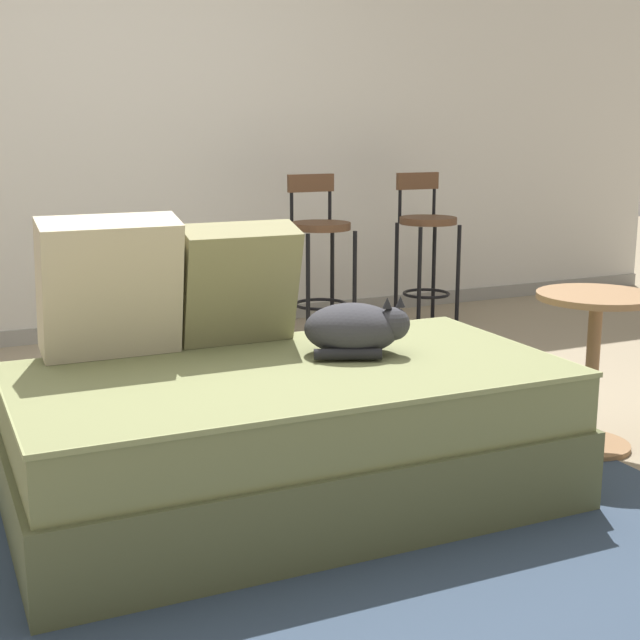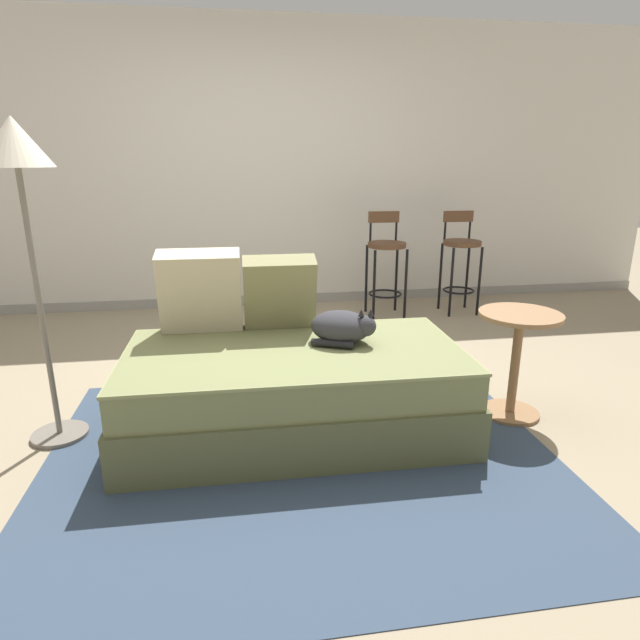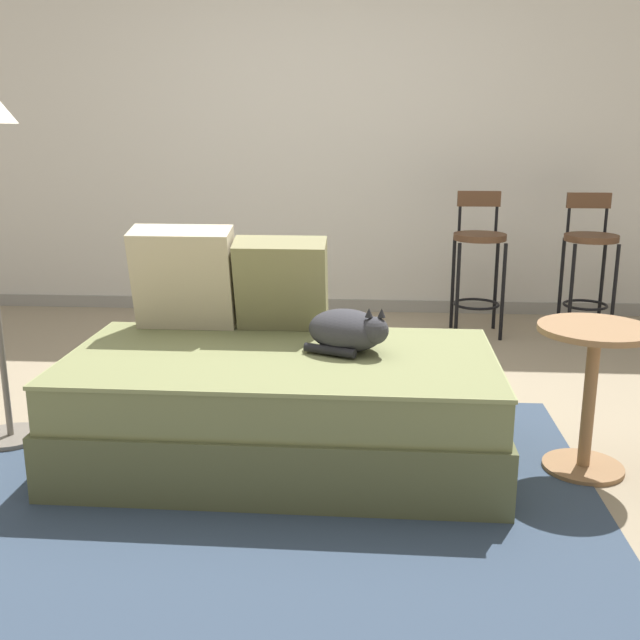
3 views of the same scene
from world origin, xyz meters
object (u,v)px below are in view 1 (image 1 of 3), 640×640
Objects in this scene: cat at (356,328)px; side_table at (593,349)px; couch at (291,435)px; bar_stool_by_doorway at (426,238)px; throw_pillow_middle at (237,283)px; throw_pillow_corner at (110,287)px; bar_stool_near_window at (319,246)px.

cat is 0.97m from side_table.
bar_stool_by_doorway is (1.76, 2.03, 0.31)m from couch.
throw_pillow_middle is 1.09× the size of cat.
couch is 2.94× the size of side_table.
throw_pillow_corner is 0.50× the size of bar_stool_near_window.
throw_pillow_middle is at bearing -0.70° from throw_pillow_corner.
side_table is (1.26, -0.38, -0.28)m from throw_pillow_middle.
bar_stool_near_window reaches higher than cat.
throw_pillow_corner reaches higher than couch.
bar_stool_near_window is 2.06m from side_table.
throw_pillow_corner is 1.77m from side_table.
couch is 0.57m from throw_pillow_middle.
bar_stool_near_window is at bearing 62.55° from couch.
throw_pillow_corner is 2.79m from bar_stool_by_doorway.
throw_pillow_corner is 2.27m from bar_stool_near_window.
throw_pillow_corner is at bearing 157.84° from cat.
bar_stool_near_window reaches higher than throw_pillow_middle.
cat reaches higher than side_table.
bar_stool_near_window reaches higher than bar_stool_by_doorway.
bar_stool_near_window is 1.56× the size of side_table.
throw_pillow_corner is at bearing 179.30° from throw_pillow_middle.
throw_pillow_middle is at bearing 163.15° from side_table.
cat is at bearing -22.16° from throw_pillow_corner.
bar_stool_near_window is (1.53, 1.66, -0.16)m from throw_pillow_corner.
bar_stool_by_doorway is at bearing 42.77° from throw_pillow_middle.
side_table is at bearing -0.70° from couch.
couch is at bearing -165.39° from cat.
throw_pillow_middle is (0.44, -0.01, -0.02)m from throw_pillow_corner.
couch is 2.71m from bar_stool_by_doorway.
bar_stool_near_window is at bearing 68.12° from cat.
couch is at bearing -83.92° from throw_pillow_middle.
bar_stool_by_doorway is (1.50, 1.96, 0.00)m from cat.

